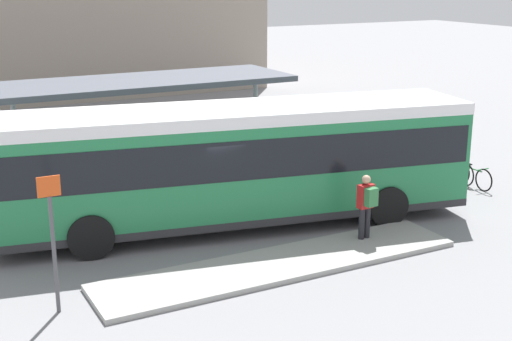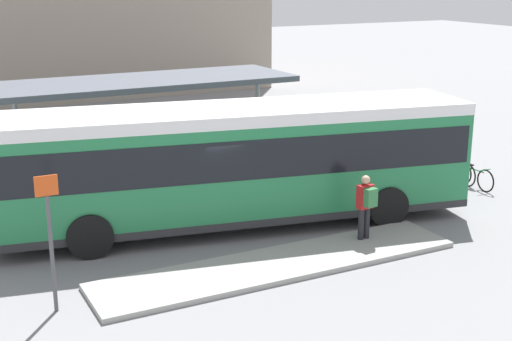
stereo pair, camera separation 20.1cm
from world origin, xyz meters
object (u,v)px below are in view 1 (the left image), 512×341
(city_bus, at_px, (235,158))
(bicycle_yellow, at_px, (436,158))
(bicycle_orange, at_px, (456,170))
(platform_sign, at_px, (53,238))
(bicycle_green, at_px, (473,176))
(bicycle_red, at_px, (440,166))
(pedestrian_waiting, at_px, (366,203))
(potted_planter_near_shelter, at_px, (70,196))

(city_bus, distance_m, bicycle_yellow, 8.76)
(bicycle_orange, distance_m, platform_sign, 13.76)
(city_bus, distance_m, bicycle_green, 8.19)
(bicycle_yellow, bearing_deg, bicycle_orange, -19.99)
(bicycle_green, xyz_separation_m, platform_sign, (-13.36, -2.49, 1.19))
(bicycle_orange, xyz_separation_m, bicycle_yellow, (0.42, 1.41, 0.01))
(bicycle_yellow, bearing_deg, bicycle_red, -36.05)
(pedestrian_waiting, distance_m, potted_planter_near_shelter, 7.85)
(pedestrian_waiting, relative_size, bicycle_orange, 0.95)
(bicycle_orange, bearing_deg, potted_planter_near_shelter, 85.13)
(city_bus, distance_m, potted_planter_near_shelter, 4.60)
(pedestrian_waiting, distance_m, bicycle_green, 6.27)
(bicycle_green, distance_m, bicycle_yellow, 2.15)
(bicycle_red, relative_size, platform_sign, 0.56)
(bicycle_orange, xyz_separation_m, platform_sign, (-13.33, -3.19, 1.19))
(pedestrian_waiting, xyz_separation_m, bicycle_green, (5.79, 2.31, -0.69))
(city_bus, bearing_deg, bicycle_green, 8.41)
(platform_sign, bearing_deg, bicycle_red, 16.34)
(city_bus, xyz_separation_m, pedestrian_waiting, (2.26, -2.65, -0.80))
(potted_planter_near_shelter, bearing_deg, bicycle_green, -12.80)
(bicycle_orange, distance_m, potted_planter_near_shelter, 11.98)
(bicycle_green, bearing_deg, potted_planter_near_shelter, -101.58)
(city_bus, bearing_deg, bicycle_orange, 13.44)
(bicycle_red, height_order, platform_sign, platform_sign)
(bicycle_green, relative_size, bicycle_orange, 0.98)
(pedestrian_waiting, height_order, platform_sign, platform_sign)
(pedestrian_waiting, height_order, bicycle_green, pedestrian_waiting)
(bicycle_green, bearing_deg, platform_sign, -78.22)
(bicycle_green, bearing_deg, bicycle_yellow, 170.47)
(bicycle_red, bearing_deg, bicycle_orange, -173.60)
(bicycle_orange, xyz_separation_m, potted_planter_near_shelter, (-11.81, 1.98, 0.34))
(platform_sign, bearing_deg, potted_planter_near_shelter, 73.62)
(city_bus, distance_m, bicycle_orange, 8.17)
(bicycle_red, xyz_separation_m, potted_planter_near_shelter, (-11.78, 1.28, 0.37))
(potted_planter_near_shelter, distance_m, platform_sign, 5.46)
(bicycle_green, xyz_separation_m, bicycle_red, (-0.05, 1.41, -0.02))
(platform_sign, bearing_deg, pedestrian_waiting, 1.37)
(bicycle_orange, bearing_deg, bicycle_red, 7.06)
(bicycle_orange, height_order, bicycle_red, bicycle_orange)
(bicycle_green, relative_size, bicycle_red, 1.06)
(bicycle_green, height_order, bicycle_red, bicycle_green)
(bicycle_green, bearing_deg, city_bus, -91.21)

